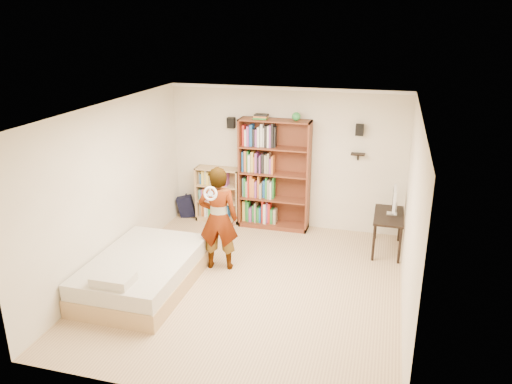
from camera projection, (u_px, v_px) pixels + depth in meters
The scene contains 14 objects.
ground at pixel (250, 285), 7.67m from camera, with size 4.50×5.00×0.01m, color tan.
room_shell at pixel (250, 176), 7.08m from camera, with size 4.52×5.02×2.71m.
crown_molding at pixel (249, 112), 6.78m from camera, with size 4.50×5.00×0.06m.
speaker_left at pixel (231, 123), 9.45m from camera, with size 0.14×0.12×0.20m, color black.
speaker_right at pixel (360, 130), 8.85m from camera, with size 0.14×0.12×0.20m, color black.
wall_shelf at pixel (358, 154), 9.01m from camera, with size 0.25×0.16×0.03m, color black.
tall_bookshelf at pixel (274, 175), 9.46m from camera, with size 1.34×0.39×2.12m, color maroon, non-canonical shape.
low_bookshelf at pixel (218, 194), 9.94m from camera, with size 0.88×0.33×1.10m, color tan, non-canonical shape.
computer_desk at pixel (387, 233), 8.70m from camera, with size 0.49×0.99×0.67m, color black, non-canonical shape.
imac at pixel (393, 201), 8.54m from camera, with size 0.09×0.47×0.47m, color silver, non-canonical shape.
daybed at pixel (143, 269), 7.50m from camera, with size 1.39×2.14×0.63m, color beige, non-canonical shape.
person at pixel (218, 219), 7.94m from camera, with size 0.63×0.41×1.72m, color black.
wii_wheel at pixel (210, 194), 7.47m from camera, with size 0.22×0.22×0.04m, color silver.
navy_bag at pixel (186, 206), 10.23m from camera, with size 0.34×0.22×0.46m, color black, non-canonical shape.
Camera 1 is at (1.87, -6.50, 3.88)m, focal length 35.00 mm.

